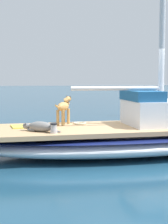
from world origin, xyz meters
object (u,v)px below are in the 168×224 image
object	(u,v)px
dog_grey	(39,127)
coiled_rope	(80,123)
deck_winch	(54,128)
sailboat_main	(125,139)
dog_tan	(64,107)
deck_towel	(19,127)

from	to	relation	value
dog_grey	coiled_rope	world-z (taller)	dog_grey
dog_grey	deck_winch	world-z (taller)	dog_grey
sailboat_main	dog_tan	size ratio (longest dim) A/B	8.51
coiled_rope	deck_towel	world-z (taller)	coiled_rope
coiled_rope	deck_towel	distance (m)	1.51
sailboat_main	coiled_rope	world-z (taller)	coiled_rope
deck_winch	deck_towel	distance (m)	1.24
coiled_rope	sailboat_main	bearing A→B (deg)	64.17
sailboat_main	deck_towel	size ratio (longest dim) A/B	13.19
sailboat_main	deck_winch	size ratio (longest dim) A/B	35.16
sailboat_main	deck_towel	xyz separation A→B (m)	(-0.17, -2.50, 0.34)
deck_winch	sailboat_main	bearing A→B (deg)	115.24
dog_tan	deck_towel	size ratio (longest dim) A/B	1.55
sailboat_main	deck_towel	bearing A→B (deg)	-93.82
sailboat_main	dog_grey	distance (m)	2.18
deck_towel	deck_winch	bearing A→B (deg)	36.06
dog_tan	deck_winch	bearing A→B (deg)	-14.67
sailboat_main	dog_tan	world-z (taller)	dog_tan
sailboat_main	coiled_rope	distance (m)	1.19
coiled_rope	deck_towel	bearing A→B (deg)	-77.33
dog_tan	coiled_rope	bearing A→B (deg)	92.14
dog_tan	deck_towel	bearing A→B (deg)	-73.60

